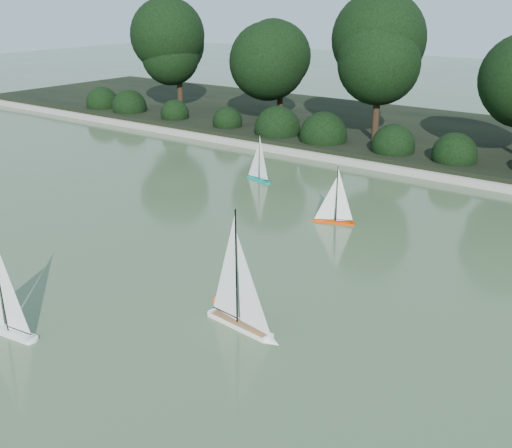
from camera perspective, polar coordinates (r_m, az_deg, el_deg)
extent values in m
plane|color=#3D5332|center=(9.04, -4.52, -8.96)|extent=(80.00, 80.00, 0.00)
cube|color=gray|center=(16.37, 16.76, 3.94)|extent=(40.00, 0.35, 0.18)
cube|color=black|center=(20.06, 20.91, 6.50)|extent=(40.00, 8.00, 0.30)
cylinder|color=black|center=(23.89, -6.76, 11.11)|extent=(0.20, 0.20, 1.51)
sphere|color=black|center=(23.68, -6.94, 15.48)|extent=(2.38, 2.38, 2.38)
cylinder|color=black|center=(21.86, 2.13, 10.23)|extent=(0.20, 0.20, 1.37)
sphere|color=black|center=(21.64, 2.19, 14.65)|extent=(2.24, 2.24, 2.24)
cylinder|color=black|center=(19.06, 10.57, 8.91)|extent=(0.20, 0.20, 1.66)
sphere|color=black|center=(18.79, 10.97, 14.98)|extent=(2.66, 2.66, 2.66)
sphere|color=black|center=(25.24, -13.84, 10.45)|extent=(1.10, 1.10, 1.10)
sphere|color=black|center=(23.75, -10.69, 10.11)|extent=(1.10, 1.10, 1.10)
sphere|color=black|center=(22.33, -7.15, 9.69)|extent=(1.10, 1.10, 1.10)
sphere|color=black|center=(21.01, -3.16, 9.17)|extent=(1.10, 1.10, 1.10)
sphere|color=black|center=(19.81, 1.33, 8.53)|extent=(1.10, 1.10, 1.10)
sphere|color=black|center=(18.74, 6.35, 7.76)|extent=(1.10, 1.10, 1.10)
sphere|color=black|center=(17.83, 11.91, 6.83)|extent=(1.10, 1.10, 1.10)
sphere|color=black|center=(17.10, 17.97, 5.74)|extent=(1.10, 1.10, 1.10)
cube|color=white|center=(9.45, -21.35, -8.70)|extent=(1.01, 0.33, 0.10)
cylinder|color=white|center=(9.10, -19.31, -9.57)|extent=(0.13, 0.13, 0.10)
cylinder|color=black|center=(9.07, -21.79, -4.21)|extent=(0.02, 0.02, 1.54)
cylinder|color=black|center=(9.21, -20.35, -8.57)|extent=(0.46, 0.08, 0.02)
cube|color=white|center=(8.96, -1.44, -8.82)|extent=(1.09, 0.34, 0.11)
cone|color=white|center=(8.58, 1.54, -10.19)|extent=(0.24, 0.24, 0.21)
cylinder|color=white|center=(9.30, -3.80, -7.71)|extent=(0.14, 0.14, 0.11)
cube|color=olive|center=(8.93, -1.44, -8.50)|extent=(1.00, 0.27, 0.01)
cylinder|color=black|center=(8.60, -1.74, -3.54)|extent=(0.02, 0.02, 1.66)
cylinder|color=black|center=(9.08, -2.75, -7.56)|extent=(0.49, 0.07, 0.02)
cube|color=#DF3D00|center=(12.94, 6.96, 0.25)|extent=(0.74, 0.42, 0.07)
cone|color=#DF3D00|center=(13.00, 5.08, 0.42)|extent=(0.19, 0.19, 0.15)
cylinder|color=#DF3D00|center=(12.90, 8.59, 0.11)|extent=(0.12, 0.12, 0.07)
cylinder|color=black|center=(12.74, 7.24, 2.84)|extent=(0.02, 0.02, 1.15)
cylinder|color=black|center=(12.89, 7.85, 0.52)|extent=(0.32, 0.14, 0.01)
cube|color=#038B7E|center=(15.77, 0.23, 4.02)|extent=(0.76, 0.33, 0.07)
cone|color=#038B7E|center=(16.10, -0.73, 4.35)|extent=(0.18, 0.18, 0.15)
cylinder|color=#038B7E|center=(15.50, 1.08, 3.72)|extent=(0.11, 0.11, 0.07)
cylinder|color=black|center=(15.59, 0.31, 6.16)|extent=(0.02, 0.02, 1.15)
cylinder|color=black|center=(15.60, 0.69, 4.15)|extent=(0.33, 0.10, 0.01)
sphere|color=#FF560D|center=(9.69, -3.50, -6.84)|extent=(0.14, 0.14, 0.14)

